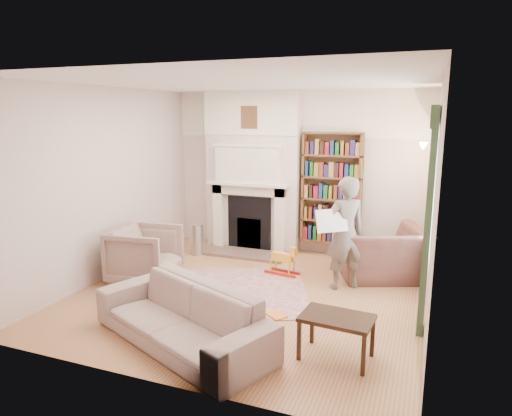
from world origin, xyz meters
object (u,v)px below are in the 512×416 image
at_px(man_reading, 345,233).
at_px(bookcase, 332,188).
at_px(coffee_table, 336,337).
at_px(rocking_horse, 282,260).
at_px(armchair_left, 145,254).
at_px(paraffin_heater, 197,239).
at_px(sofa, 182,316).
at_px(armchair_reading, 382,253).

bearing_deg(man_reading, bookcase, -108.18).
height_order(bookcase, coffee_table, bookcase).
relative_size(coffee_table, rocking_horse, 1.34).
bearing_deg(rocking_horse, armchair_left, -141.35).
xyz_separation_m(armchair_left, paraffin_heater, (0.08, 1.42, -0.13)).
bearing_deg(armchair_left, bookcase, -52.75).
distance_m(armchair_left, sofa, 2.05).
height_order(armchair_reading, sofa, armchair_reading).
distance_m(armchair_left, paraffin_heater, 1.43).
height_order(armchair_reading, armchair_left, armchair_left).
xyz_separation_m(armchair_reading, sofa, (-1.76, -2.82, -0.07)).
bearing_deg(man_reading, rocking_horse, -49.26).
relative_size(sofa, man_reading, 1.36).
bearing_deg(sofa, man_reading, 83.34).
bearing_deg(sofa, coffee_table, 34.54).
distance_m(man_reading, paraffin_heater, 2.80).
distance_m(sofa, paraffin_heater, 3.18).
relative_size(sofa, paraffin_heater, 3.94).
relative_size(armchair_left, man_reading, 0.56).
bearing_deg(bookcase, armchair_left, -135.67).
bearing_deg(paraffin_heater, armchair_reading, -0.99).
xyz_separation_m(man_reading, rocking_horse, (-0.97, 0.20, -0.56)).
bearing_deg(coffee_table, paraffin_heater, 144.11).
height_order(sofa, coffee_table, sofa).
height_order(armchair_left, rocking_horse, armchair_left).
bearing_deg(coffee_table, armchair_reading, 91.34).
xyz_separation_m(sofa, man_reading, (1.31, 2.22, 0.48)).
bearing_deg(coffee_table, man_reading, 103.48).
bearing_deg(rocking_horse, paraffin_heater, 175.30).
bearing_deg(bookcase, rocking_horse, -110.78).
xyz_separation_m(armchair_reading, coffee_table, (-0.17, -2.52, -0.16)).
bearing_deg(paraffin_heater, rocking_horse, -14.82).
relative_size(armchair_reading, sofa, 0.55).
bearing_deg(armchair_reading, bookcase, -63.60).
height_order(man_reading, coffee_table, man_reading).
xyz_separation_m(man_reading, coffee_table, (0.28, -1.92, -0.57)).
relative_size(bookcase, man_reading, 1.17).
bearing_deg(bookcase, coffee_table, -76.96).
xyz_separation_m(sofa, paraffin_heater, (-1.36, 2.87, -0.04)).
height_order(bookcase, armchair_reading, bookcase).
relative_size(bookcase, rocking_horse, 3.54).
bearing_deg(coffee_table, sofa, -164.07).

